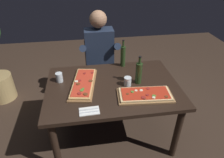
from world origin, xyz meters
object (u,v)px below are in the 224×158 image
(dining_table, at_px, (113,93))
(tumbler_far_side, at_px, (128,81))
(tumbler_near_camera, at_px, (59,78))
(seated_diner, at_px, (100,55))
(oil_bottle_amber, at_px, (139,73))
(pizza_rectangular_front, at_px, (145,95))
(pizza_rectangular_left, at_px, (83,83))
(wine_bottle_dark, at_px, (123,56))
(diner_chair, at_px, (100,67))

(dining_table, relative_size, tumbler_far_side, 14.74)
(tumbler_near_camera, distance_m, seated_diner, 0.76)
(oil_bottle_amber, bearing_deg, pizza_rectangular_front, -88.69)
(tumbler_far_side, relative_size, seated_diner, 0.07)
(tumbler_near_camera, xyz_separation_m, tumbler_far_side, (0.72, -0.18, 0.00))
(tumbler_near_camera, bearing_deg, pizza_rectangular_left, -23.37)
(pizza_rectangular_left, distance_m, tumbler_near_camera, 0.28)
(wine_bottle_dark, height_order, seated_diner, seated_diner)
(pizza_rectangular_front, height_order, oil_bottle_amber, oil_bottle_amber)
(oil_bottle_amber, bearing_deg, tumbler_far_side, -166.18)
(tumbler_far_side, bearing_deg, wine_bottle_dark, 85.84)
(wine_bottle_dark, height_order, tumbler_near_camera, wine_bottle_dark)
(oil_bottle_amber, bearing_deg, dining_table, -177.13)
(oil_bottle_amber, height_order, diner_chair, oil_bottle_amber)
(oil_bottle_amber, bearing_deg, wine_bottle_dark, 103.26)
(diner_chair, bearing_deg, seated_diner, -90.00)
(pizza_rectangular_left, distance_m, seated_diner, 0.72)
(pizza_rectangular_left, relative_size, tumbler_far_side, 6.62)
(dining_table, distance_m, tumbler_far_side, 0.21)
(wine_bottle_dark, xyz_separation_m, tumbler_far_side, (-0.03, -0.42, -0.09))
(tumbler_far_side, bearing_deg, oil_bottle_amber, 13.82)
(wine_bottle_dark, bearing_deg, dining_table, -114.76)
(oil_bottle_amber, distance_m, tumbler_near_camera, 0.86)
(oil_bottle_amber, distance_m, diner_chair, 0.99)
(pizza_rectangular_left, distance_m, tumbler_far_side, 0.47)
(dining_table, xyz_separation_m, pizza_rectangular_front, (0.29, -0.23, 0.12))
(pizza_rectangular_front, xyz_separation_m, oil_bottle_amber, (-0.01, 0.25, 0.11))
(seated_diner, bearing_deg, dining_table, -84.91)
(pizza_rectangular_front, height_order, diner_chair, diner_chair)
(pizza_rectangular_left, distance_m, oil_bottle_amber, 0.60)
(dining_table, height_order, pizza_rectangular_front, pizza_rectangular_front)
(tumbler_far_side, height_order, diner_chair, diner_chair)
(wine_bottle_dark, height_order, diner_chair, wine_bottle_dark)
(dining_table, bearing_deg, diner_chair, 94.38)
(diner_chair, bearing_deg, pizza_rectangular_front, -72.10)
(oil_bottle_amber, relative_size, tumbler_near_camera, 3.06)
(dining_table, distance_m, tumbler_near_camera, 0.60)
(pizza_rectangular_front, distance_m, pizza_rectangular_left, 0.66)
(pizza_rectangular_front, height_order, wine_bottle_dark, wine_bottle_dark)
(pizza_rectangular_left, xyz_separation_m, diner_chair, (0.24, 0.80, -0.27))
(wine_bottle_dark, height_order, tumbler_far_side, wine_bottle_dark)
(pizza_rectangular_front, xyz_separation_m, tumbler_near_camera, (-0.85, 0.40, 0.03))
(pizza_rectangular_front, relative_size, tumbler_near_camera, 5.40)
(wine_bottle_dark, distance_m, seated_diner, 0.44)
(tumbler_far_side, distance_m, diner_chair, 0.95)
(tumbler_far_side, xyz_separation_m, diner_chair, (-0.22, 0.87, -0.30))
(dining_table, xyz_separation_m, tumbler_near_camera, (-0.56, 0.16, 0.14))
(pizza_rectangular_left, bearing_deg, wine_bottle_dark, 35.45)
(diner_chair, height_order, seated_diner, seated_diner)
(wine_bottle_dark, relative_size, tumbler_far_side, 3.58)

